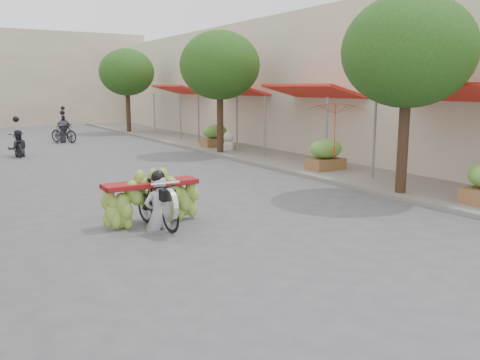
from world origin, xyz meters
name	(u,v)px	position (x,y,z in m)	size (l,w,h in m)	color
ground	(356,286)	(0.00, 0.00, 0.00)	(120.00, 120.00, 0.00)	#57575C
sidewalk_right	(240,149)	(7.00, 15.00, 0.06)	(4.00, 60.00, 0.12)	gray
shophouse_row_right	(338,85)	(11.99, 14.00, 3.00)	(9.77, 40.00, 6.00)	beige
far_building	(8,79)	(0.00, 38.00, 3.50)	(20.00, 6.00, 7.00)	#C2B39A
street_tree_near	(408,52)	(5.40, 4.00, 3.78)	(3.40, 3.40, 5.25)	#3A2719
street_tree_mid	(220,66)	(5.40, 14.00, 3.78)	(3.40, 3.40, 5.25)	#3A2719
street_tree_far	(127,72)	(5.40, 26.00, 3.78)	(3.40, 3.40, 5.25)	#3A2719
produce_crate_mid	(326,152)	(6.20, 8.00, 0.71)	(1.20, 0.88, 1.16)	brown
produce_crate_far	(215,134)	(6.20, 16.00, 0.71)	(1.20, 0.88, 1.16)	brown
banana_motorbike	(155,194)	(-1.32, 4.61, 0.69)	(2.20, 1.87, 2.06)	black
market_umbrella	(337,100)	(5.90, 7.20, 2.49)	(2.18, 2.18, 1.77)	red
pedestrian	(229,132)	(6.08, 14.44, 0.94)	(0.93, 0.75, 1.65)	white
bg_motorbike_a	(17,139)	(-2.22, 17.80, 0.74)	(0.81, 1.68, 1.95)	black
bg_motorbike_b	(63,127)	(0.64, 22.45, 0.83)	(1.40, 1.78, 1.95)	black
bg_motorbike_c	(64,120)	(1.95, 28.51, 0.83)	(1.07, 1.53, 1.95)	black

